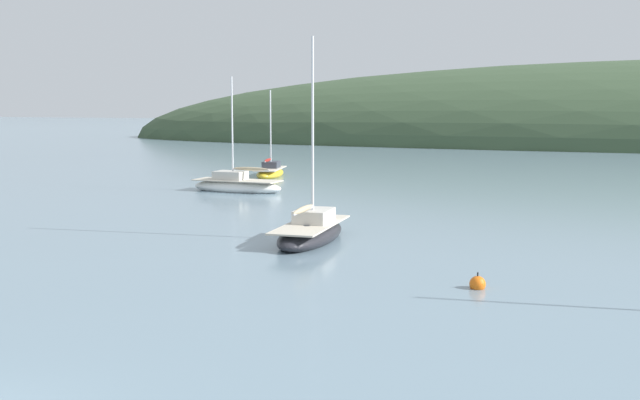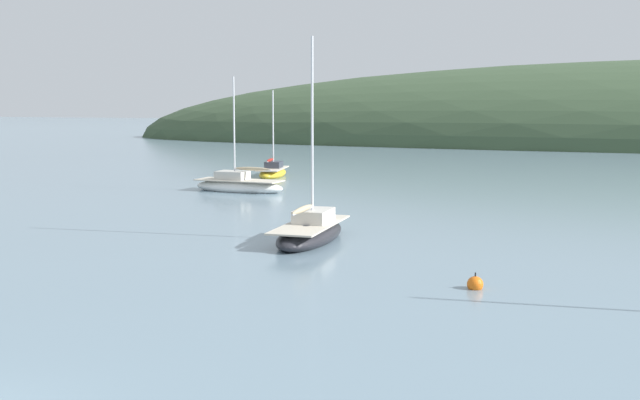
{
  "view_description": "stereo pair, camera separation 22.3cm",
  "coord_description": "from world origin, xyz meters",
  "px_view_note": "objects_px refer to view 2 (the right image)",
  "views": [
    {
      "loc": [
        9.21,
        -8.11,
        4.97
      ],
      "look_at": [
        0.0,
        20.0,
        1.2
      ],
      "focal_mm": 43.46,
      "sensor_mm": 36.0,
      "label": 1
    },
    {
      "loc": [
        9.42,
        -8.04,
        4.97
      ],
      "look_at": [
        0.0,
        20.0,
        1.2
      ],
      "focal_mm": 43.46,
      "sensor_mm": 36.0,
      "label": 2
    }
  ],
  "objects_px": {
    "sailboat_grey_yawl": "(310,232)",
    "sailboat_teal_outer": "(239,185)",
    "sailboat_orange_cutter": "(273,172)",
    "mooring_buoy_channel": "(475,284)"
  },
  "relations": [
    {
      "from": "sailboat_grey_yawl",
      "to": "mooring_buoy_channel",
      "type": "bearing_deg",
      "value": -39.14
    },
    {
      "from": "sailboat_teal_outer",
      "to": "mooring_buoy_channel",
      "type": "height_order",
      "value": "sailboat_teal_outer"
    },
    {
      "from": "mooring_buoy_channel",
      "to": "sailboat_grey_yawl",
      "type": "bearing_deg",
      "value": 140.86
    },
    {
      "from": "sailboat_teal_outer",
      "to": "sailboat_orange_cutter",
      "type": "distance_m",
      "value": 8.64
    },
    {
      "from": "sailboat_orange_cutter",
      "to": "mooring_buoy_channel",
      "type": "distance_m",
      "value": 32.05
    },
    {
      "from": "sailboat_grey_yawl",
      "to": "sailboat_teal_outer",
      "type": "xyz_separation_m",
      "value": [
        -8.94,
        13.42,
        -0.0
      ]
    },
    {
      "from": "sailboat_grey_yawl",
      "to": "sailboat_teal_outer",
      "type": "relative_size",
      "value": 1.14
    },
    {
      "from": "sailboat_orange_cutter",
      "to": "mooring_buoy_channel",
      "type": "bearing_deg",
      "value": -58.26
    },
    {
      "from": "sailboat_orange_cutter",
      "to": "mooring_buoy_channel",
      "type": "height_order",
      "value": "sailboat_orange_cutter"
    },
    {
      "from": "sailboat_teal_outer",
      "to": "mooring_buoy_channel",
      "type": "distance_m",
      "value": 24.29
    }
  ]
}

